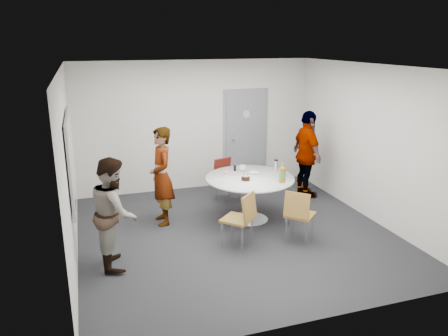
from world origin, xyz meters
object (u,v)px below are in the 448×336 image
object	(u,v)px
chair_near_right	(299,212)
whiteboard	(71,158)
person_main	(162,176)
chair_far	(225,175)
table	(251,183)
person_right	(307,155)
door	(245,138)
person_left	(114,212)
chair_near_left	(242,215)

from	to	relation	value
chair_near_right	whiteboard	bearing A→B (deg)	-149.15
person_main	chair_far	bearing A→B (deg)	114.45
table	person_right	xyz separation A→B (m)	(1.51, 0.81, 0.19)
door	person_main	distance (m)	2.73
person_left	person_main	bearing A→B (deg)	-34.50
person_left	door	bearing A→B (deg)	-45.22
whiteboard	chair_near_left	bearing A→B (deg)	-16.86
chair_near_right	person_right	bearing A→B (deg)	104.02
whiteboard	person_right	bearing A→B (deg)	13.25
chair_near_right	chair_far	size ratio (longest dim) A/B	1.02
person_left	person_right	size ratio (longest dim) A/B	0.89
chair_far	person_right	xyz separation A→B (m)	(1.62, -0.30, 0.37)
table	chair_near_right	xyz separation A→B (m)	(0.37, -1.07, -0.16)
door	chair_far	bearing A→B (deg)	-129.24
chair_near_left	chair_far	xyz separation A→B (m)	(0.40, 2.06, -0.02)
person_main	person_left	xyz separation A→B (m)	(-0.89, -1.25, -0.06)
chair_near_left	chair_far	bearing A→B (deg)	35.03
door	whiteboard	xyz separation A→B (m)	(-3.56, -2.28, 0.42)
person_main	person_right	world-z (taller)	person_right
chair_near_left	whiteboard	bearing A→B (deg)	119.30
chair_near_left	chair_far	world-z (taller)	chair_near_left
door	chair_near_left	xyz separation A→B (m)	(-1.18, -3.00, -0.49)
chair_near_left	person_left	world-z (taller)	person_left
chair_near_right	chair_far	bearing A→B (deg)	147.73
table	person_right	world-z (taller)	person_right
person_left	chair_near_right	bearing A→B (deg)	-93.16
chair_near_left	person_right	xyz separation A→B (m)	(2.02, 1.76, 0.34)
chair_near_left	table	bearing A→B (deg)	17.67
whiteboard	table	world-z (taller)	whiteboard
chair_far	person_main	xyz separation A→B (m)	(-1.38, -0.72, 0.33)
chair_near_left	person_right	world-z (taller)	person_right
whiteboard	person_left	distance (m)	1.05
person_right	person_main	bearing A→B (deg)	99.83
whiteboard	door	bearing A→B (deg)	32.66
whiteboard	person_left	bearing A→B (deg)	-51.41
chair_near_right	person_left	world-z (taller)	person_left
table	chair_far	distance (m)	1.13
chair_near_left	chair_far	size ratio (longest dim) A/B	1.04
chair_far	person_main	bearing A→B (deg)	10.12
table	person_main	distance (m)	1.55
door	table	bearing A→B (deg)	-107.90
person_right	table	bearing A→B (deg)	119.99
whiteboard	chair_far	distance (m)	3.23
chair_far	person_right	world-z (taller)	person_right
door	whiteboard	world-z (taller)	door
chair_near_left	person_right	distance (m)	2.70
door	person_right	xyz separation A→B (m)	(0.85, -1.24, -0.15)
person_right	chair_near_left	bearing A→B (deg)	132.73
door	table	xyz separation A→B (m)	(-0.66, -2.06, -0.34)
door	whiteboard	bearing A→B (deg)	-147.34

